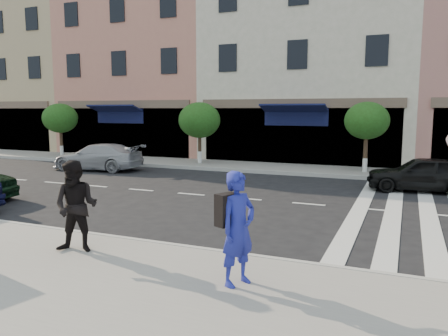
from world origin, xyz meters
TOP-DOWN VIEW (x-y plane):
  - ground at (0.00, 0.00)m, footprint 120.00×120.00m
  - sidewalk_near at (0.00, -3.75)m, footprint 60.00×4.50m
  - sidewalk_far at (0.00, 11.00)m, footprint 60.00×3.00m
  - building_west_far at (-22.00, 17.00)m, footprint 12.00×9.00m
  - building_west_mid at (-11.00, 17.00)m, footprint 10.00×9.00m
  - building_centre at (-0.50, 17.00)m, footprint 11.00×9.00m
  - street_tree_wa at (-14.00, 10.80)m, footprint 2.00×2.00m
  - street_tree_wb at (-5.00, 10.80)m, footprint 2.10×2.10m
  - street_tree_c at (3.00, 10.80)m, footprint 1.90×1.90m
  - photographer at (2.35, -2.87)m, footprint 0.66×0.77m
  - walker at (-1.05, -2.58)m, footprint 1.01×0.89m
  - car_far_left at (-8.79, 7.60)m, footprint 4.49×2.19m
  - car_far_mid at (5.20, 7.60)m, footprint 3.78×1.80m

SIDE VIEW (x-z plane):
  - ground at x=0.00m, z-range 0.00..0.00m
  - sidewalk_near at x=0.00m, z-range 0.00..0.15m
  - sidewalk_far at x=0.00m, z-range 0.00..0.15m
  - car_far_mid at x=5.20m, z-range 0.00..1.25m
  - car_far_left at x=-8.79m, z-range 0.00..1.26m
  - walker at x=-1.05m, z-range 0.15..1.90m
  - photographer at x=2.35m, z-range 0.15..1.93m
  - street_tree_wb at x=-5.00m, z-range 0.78..3.84m
  - street_tree_wa at x=-14.00m, z-range 0.81..3.86m
  - street_tree_c at x=3.00m, z-range 0.84..3.87m
  - building_centre at x=-0.50m, z-range 0.00..11.00m
  - building_west_far at x=-22.00m, z-range 0.00..12.00m
  - building_west_mid at x=-11.00m, z-range 0.00..14.00m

